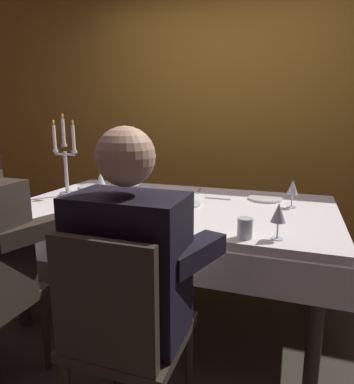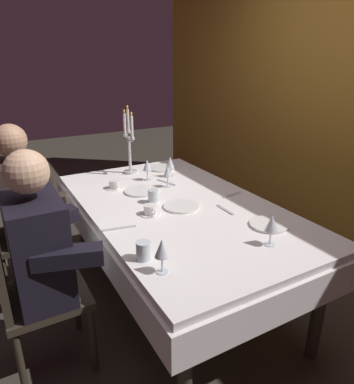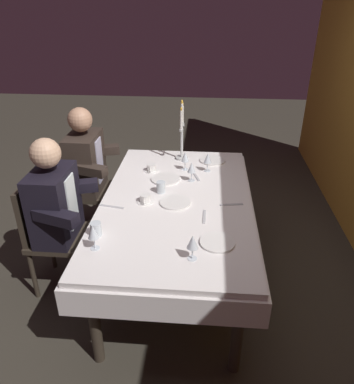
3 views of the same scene
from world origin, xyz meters
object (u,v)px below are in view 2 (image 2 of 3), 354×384
object	(u,v)px
wine_glass_2	(170,163)
water_tumbler_0	(143,251)
coffee_cup_1	(150,210)
wine_glass_0	(168,172)
dinner_plate_2	(163,168)
dining_table	(178,221)
coffee_cup_0	(114,185)
dinner_plate_0	(269,225)
seated_diner_1	(37,248)
water_tumbler_1	(153,196)
dinner_plate_1	(141,191)
seated_diner_0	(19,199)
candelabra	(129,147)
wine_glass_4	(162,249)
dinner_plate_3	(181,206)
wine_glass_3	(272,224)
wine_glass_1	(147,166)

from	to	relation	value
wine_glass_2	water_tumbler_0	size ratio (longest dim) A/B	1.80
coffee_cup_1	wine_glass_0	bearing A→B (deg)	139.85
dinner_plate_2	dining_table	bearing A→B (deg)	-20.03
wine_glass_0	coffee_cup_0	size ratio (longest dim) A/B	1.24
dinner_plate_0	seated_diner_1	size ratio (longest dim) A/B	0.17
dinner_plate_2	water_tumbler_1	world-z (taller)	water_tumbler_1
dinner_plate_1	water_tumbler_1	world-z (taller)	water_tumbler_1
coffee_cup_0	seated_diner_0	bearing A→B (deg)	-102.65
wine_glass_2	candelabra	bearing A→B (deg)	-135.97
wine_glass_2	wine_glass_4	bearing A→B (deg)	-29.69
water_tumbler_0	seated_diner_1	size ratio (longest dim) A/B	0.07
dinner_plate_0	dinner_plate_2	world-z (taller)	same
candelabra	wine_glass_4	size ratio (longest dim) A/B	3.33
dining_table	wine_glass_4	xyz separation A→B (m)	(0.64, -0.44, 0.23)
dinner_plate_3	wine_glass_2	size ratio (longest dim) A/B	1.38
coffee_cup_1	wine_glass_4	bearing A→B (deg)	-20.21
dinner_plate_3	wine_glass_2	distance (m)	0.63
dinner_plate_0	dinner_plate_1	xyz separation A→B (m)	(-0.84, -0.41, 0.00)
dinner_plate_3	seated_diner_1	bearing A→B (deg)	-84.73
wine_glass_2	wine_glass_3	xyz separation A→B (m)	(1.21, -0.07, -0.00)
candelabra	wine_glass_4	distance (m)	1.47
dining_table	candelabra	bearing A→B (deg)	-178.82
seated_diner_0	seated_diner_1	world-z (taller)	same
wine_glass_3	water_tumbler_1	xyz separation A→B (m)	(-0.79, -0.28, -0.07)
candelabra	water_tumbler_0	bearing A→B (deg)	-19.54
wine_glass_0	dinner_plate_2	bearing A→B (deg)	157.50
wine_glass_0	seated_diner_1	world-z (taller)	seated_diner_1
coffee_cup_0	seated_diner_1	distance (m)	0.88
dining_table	seated_diner_0	world-z (taller)	seated_diner_0
wine_glass_4	wine_glass_1	bearing A→B (deg)	158.22
dinner_plate_2	wine_glass_0	world-z (taller)	wine_glass_0
coffee_cup_1	wine_glass_1	bearing A→B (deg)	156.71
wine_glass_4	coffee_cup_0	distance (m)	1.13
dining_table	wine_glass_0	bearing A→B (deg)	163.31
dinner_plate_1	wine_glass_1	distance (m)	0.28
dinner_plate_2	dinner_plate_3	xyz separation A→B (m)	(0.79, -0.27, 0.00)
water_tumbler_1	coffee_cup_1	size ratio (longest dim) A/B	0.67
wine_glass_0	wine_glass_1	size ratio (longest dim) A/B	1.00
wine_glass_0	water_tumbler_0	xyz separation A→B (m)	(0.82, -0.56, -0.07)
dinner_plate_2	dinner_plate_3	distance (m)	0.84
wine_glass_1	water_tumbler_0	distance (m)	1.15
dinner_plate_0	wine_glass_0	world-z (taller)	wine_glass_0
candelabra	seated_diner_1	size ratio (longest dim) A/B	0.44
dinner_plate_0	seated_diner_0	size ratio (longest dim) A/B	0.17
wine_glass_3	dinner_plate_3	bearing A→B (deg)	-166.28
candelabra	wine_glass_0	size ratio (longest dim) A/B	3.33
dinner_plate_2	water_tumbler_0	size ratio (longest dim) A/B	2.54
dinner_plate_3	coffee_cup_0	world-z (taller)	coffee_cup_0
dinner_plate_0	wine_glass_0	distance (m)	0.87
water_tumbler_0	seated_diner_1	distance (m)	0.56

